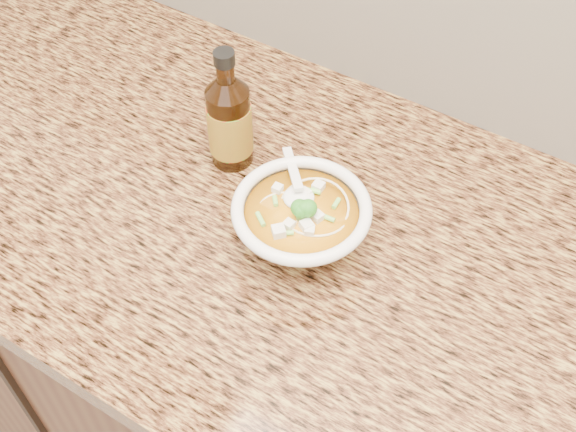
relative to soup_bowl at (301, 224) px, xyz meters
The scene contains 3 objects.
counter_slab 0.18m from the soup_bowl, 10.05° to the left, with size 4.00×0.68×0.04m, color olive.
soup_bowl is the anchor object (origin of this frame).
hot_sauce_bottle 0.19m from the soup_bowl, 153.70° to the left, with size 0.06×0.06×0.19m.
Camera 1 is at (0.12, 1.14, 1.66)m, focal length 45.00 mm.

